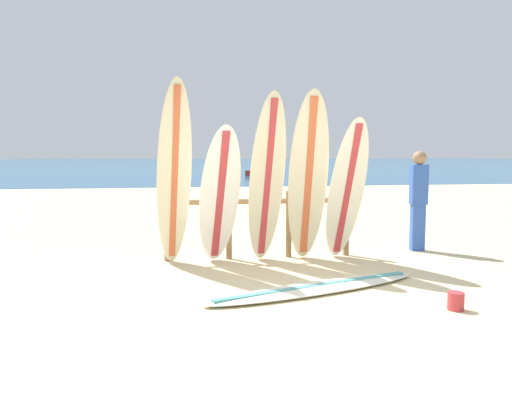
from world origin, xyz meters
TOP-DOWN VIEW (x-y plane):
  - ground_plane at (0.00, 0.00)m, footprint 120.00×120.00m
  - ocean_water at (0.00, 58.00)m, footprint 120.00×80.00m
  - surfboard_rack at (-0.09, 2.60)m, footprint 2.85×0.09m
  - surfboard_leaning_far_left at (-1.35, 2.16)m, footprint 0.61×0.86m
  - surfboard_leaning_left at (-0.72, 2.17)m, footprint 0.71×0.93m
  - surfboard_leaning_center_left at (-0.04, 2.20)m, footprint 0.62×0.79m
  - surfboard_leaning_center at (0.55, 2.17)m, footprint 0.61×0.85m
  - surfboard_leaning_center_right at (1.12, 2.15)m, footprint 0.62×0.91m
  - surfboard_lying_on_sand at (0.27, 0.65)m, footprint 2.87×1.44m
  - beachgoer_standing at (2.55, 2.79)m, footprint 0.27×0.22m
  - small_boat_offshore at (4.14, 27.42)m, footprint 2.17×1.83m
  - sand_bucket at (1.48, -0.27)m, footprint 0.17×0.17m

SIDE VIEW (x-z plane):
  - ground_plane at x=0.00m, z-range 0.00..0.00m
  - ocean_water at x=0.00m, z-range 0.00..0.01m
  - surfboard_lying_on_sand at x=0.27m, z-range -0.01..0.08m
  - sand_bucket at x=1.48m, z-range 0.00..0.19m
  - small_boat_offshore at x=4.14m, z-range -0.10..0.61m
  - surfboard_rack at x=-0.09m, z-range 0.13..1.14m
  - beachgoer_standing at x=2.55m, z-range 0.08..1.70m
  - surfboard_leaning_left at x=-0.72m, z-range 0.00..1.98m
  - surfboard_leaning_center_right at x=1.12m, z-range 0.00..2.09m
  - surfboard_leaning_center_left at x=-0.04m, z-range 0.00..2.44m
  - surfboard_leaning_center at x=0.55m, z-range 0.00..2.47m
  - surfboard_leaning_far_left at x=-1.35m, z-range 0.00..2.59m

